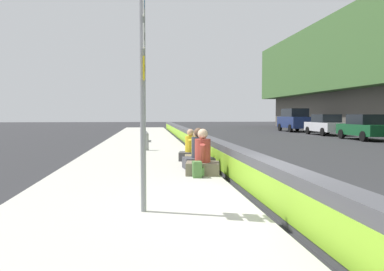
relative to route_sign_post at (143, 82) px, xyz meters
The scene contains 13 objects.
ground_plane 3.27m from the route_sign_post, 80.14° to the right, with size 160.00×160.00×0.00m, color #2B2B2D.
sidewalk_strip 2.22m from the route_sign_post, 35.48° to the left, with size 80.00×4.40×0.14m, color #B5B2A8.
jersey_barrier 3.00m from the route_sign_post, 80.13° to the right, with size 76.00×0.45×0.85m.
route_sign_post is the anchor object (origin of this frame).
fire_hydrant 10.89m from the route_sign_post, ahead, with size 0.26×0.46×0.88m.
seated_person_foreground 4.37m from the route_sign_post, 21.81° to the right, with size 0.86×0.96×1.20m.
seated_person_middle 5.37m from the route_sign_post, 17.50° to the right, with size 0.80×0.91×1.19m.
seated_person_rear 6.28m from the route_sign_post, 15.50° to the right, with size 0.70×0.81×1.07m.
seated_person_far 7.24m from the route_sign_post, 12.47° to the right, with size 0.77×0.87×1.08m.
backpack 4.02m from the route_sign_post, 21.51° to the right, with size 0.32×0.28×0.40m.
parked_car_fourth 23.11m from the route_sign_post, 38.68° to the right, with size 4.54×2.02×1.71m.
parked_car_midline 28.22m from the route_sign_post, 31.19° to the right, with size 4.51×1.96×1.71m.
parked_car_far 33.93m from the route_sign_post, 25.25° to the right, with size 4.83×2.12×2.28m.
Camera 1 is at (-6.69, 2.28, 1.72)m, focal length 36.25 mm.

